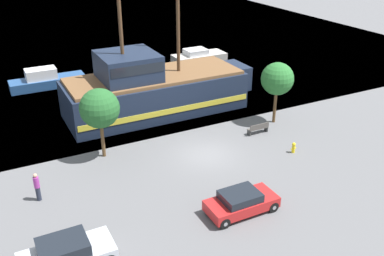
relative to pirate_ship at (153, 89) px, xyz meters
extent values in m
plane|color=#5B5B5E|center=(0.29, -8.62, -2.00)|extent=(160.00, 160.00, 0.00)
plane|color=#38667F|center=(0.29, 35.38, -2.00)|extent=(80.00, 80.00, 0.00)
cube|color=#192338|center=(0.13, 0.00, -0.49)|extent=(14.75, 5.65, 3.02)
cube|color=gold|center=(0.13, 0.00, -0.95)|extent=(14.46, 5.73, 0.45)
cube|color=#192338|center=(8.11, 0.00, -0.04)|extent=(1.40, 3.11, 2.11)
cube|color=brown|center=(0.13, 0.00, 1.14)|extent=(14.16, 5.19, 0.25)
cube|color=#192338|center=(-2.08, 0.00, 2.30)|extent=(4.43, 4.52, 2.06)
cube|color=black|center=(-2.08, 0.00, 2.61)|extent=(4.20, 4.58, 0.74)
cylinder|color=#4C331E|center=(2.35, 0.00, 5.53)|extent=(0.28, 0.28, 8.54)
cylinder|color=#4C331E|center=(-2.45, 0.00, 4.89)|extent=(0.28, 0.28, 7.26)
cube|color=navy|center=(-6.87, 10.38, -1.55)|extent=(7.07, 2.09, 0.91)
cube|color=silver|center=(-7.40, 10.38, -0.59)|extent=(2.83, 1.63, 1.01)
cube|color=black|center=(-6.55, 10.38, -0.59)|extent=(0.12, 1.46, 0.81)
cube|color=#B7B2A8|center=(10.37, 11.35, -1.58)|extent=(6.17, 2.52, 0.84)
cube|color=silver|center=(9.91, 11.35, -0.84)|extent=(2.47, 1.96, 0.63)
cube|color=black|center=(10.65, 11.35, -0.84)|extent=(0.12, 1.76, 0.50)
cube|color=#B21E1E|center=(-1.13, -15.19, -1.47)|extent=(3.99, 1.79, 0.59)
cube|color=black|center=(-1.25, -15.19, -0.95)|extent=(2.07, 1.61, 0.46)
cylinder|color=black|center=(0.43, -15.99, -1.69)|extent=(0.62, 0.22, 0.62)
cylinder|color=gray|center=(0.43, -15.99, -1.69)|extent=(0.23, 0.25, 0.23)
cylinder|color=black|center=(0.43, -14.38, -1.69)|extent=(0.62, 0.22, 0.62)
cylinder|color=gray|center=(0.43, -14.38, -1.69)|extent=(0.23, 0.25, 0.23)
cylinder|color=black|center=(-2.69, -15.99, -1.69)|extent=(0.62, 0.22, 0.62)
cylinder|color=gray|center=(-2.69, -15.99, -1.69)|extent=(0.23, 0.25, 0.23)
cylinder|color=black|center=(-2.69, -14.38, -1.69)|extent=(0.62, 0.22, 0.62)
cylinder|color=gray|center=(-2.69, -14.38, -1.69)|extent=(0.23, 0.25, 0.23)
cube|color=#B7BCC6|center=(-10.56, -14.99, -1.45)|extent=(4.30, 1.93, 0.60)
cube|color=black|center=(-10.69, -14.99, -0.86)|extent=(2.24, 1.74, 0.58)
cylinder|color=black|center=(-8.87, -14.11, -1.67)|extent=(0.65, 0.22, 0.65)
cylinder|color=gray|center=(-8.87, -14.11, -1.67)|extent=(0.25, 0.25, 0.25)
cylinder|color=yellow|center=(5.83, -11.12, -1.72)|extent=(0.22, 0.22, 0.56)
sphere|color=yellow|center=(5.83, -11.12, -1.36)|extent=(0.25, 0.25, 0.25)
cylinder|color=yellow|center=(5.67, -11.12, -1.69)|extent=(0.10, 0.09, 0.09)
cylinder|color=yellow|center=(5.99, -11.12, -1.69)|extent=(0.10, 0.09, 0.09)
cube|color=#4C4742|center=(5.38, -7.48, -1.58)|extent=(1.69, 0.45, 0.05)
cube|color=#4C4742|center=(5.38, -7.67, -1.35)|extent=(1.69, 0.06, 0.40)
cube|color=#2D2D2D|center=(4.60, -7.48, -1.80)|extent=(0.12, 0.36, 0.40)
cube|color=#2D2D2D|center=(6.16, -7.48, -1.80)|extent=(0.12, 0.36, 0.40)
cylinder|color=#232838|center=(-10.89, -8.93, -1.57)|extent=(0.27, 0.27, 0.86)
cylinder|color=#99338C|center=(-10.89, -8.93, -0.81)|extent=(0.32, 0.32, 0.67)
sphere|color=tan|center=(-10.89, -8.93, -0.36)|extent=(0.23, 0.23, 0.23)
cylinder|color=brown|center=(-6.04, -5.59, -0.79)|extent=(0.24, 0.24, 2.42)
sphere|color=#235B28|center=(-6.04, -5.59, 1.54)|extent=(2.64, 2.64, 2.64)
cylinder|color=brown|center=(7.73, -6.35, -0.72)|extent=(0.24, 0.24, 2.57)
sphere|color=#286B2D|center=(7.73, -6.35, 1.64)|extent=(2.54, 2.54, 2.54)
camera|label=1|loc=(-12.40, -31.18, 12.38)|focal=40.00mm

